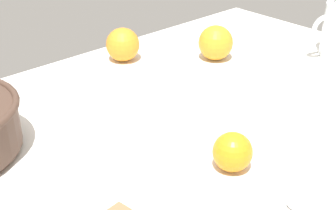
% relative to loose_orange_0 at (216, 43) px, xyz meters
% --- Properties ---
extents(ground_plane, '(1.40, 0.90, 0.03)m').
position_rel_loose_orange_0_xyz_m(ground_plane, '(-0.32, -0.19, -0.06)').
color(ground_plane, white).
extents(loose_orange_0, '(0.09, 0.09, 0.09)m').
position_rel_loose_orange_0_xyz_m(loose_orange_0, '(0.00, 0.00, 0.00)').
color(loose_orange_0, orange).
rests_on(loose_orange_0, ground_plane).
extents(loose_orange_1, '(0.08, 0.08, 0.08)m').
position_rel_loose_orange_0_xyz_m(loose_orange_1, '(-0.18, 0.15, -0.00)').
color(loose_orange_1, orange).
rests_on(loose_orange_1, ground_plane).
extents(loose_orange_2, '(0.07, 0.07, 0.07)m').
position_rel_loose_orange_0_xyz_m(loose_orange_2, '(-0.33, -0.34, -0.01)').
color(loose_orange_2, orange).
rests_on(loose_orange_2, ground_plane).
extents(spoon, '(0.07, 0.17, 0.01)m').
position_rel_loose_orange_0_xyz_m(spoon, '(-0.35, -0.43, -0.04)').
color(spoon, silver).
rests_on(spoon, ground_plane).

